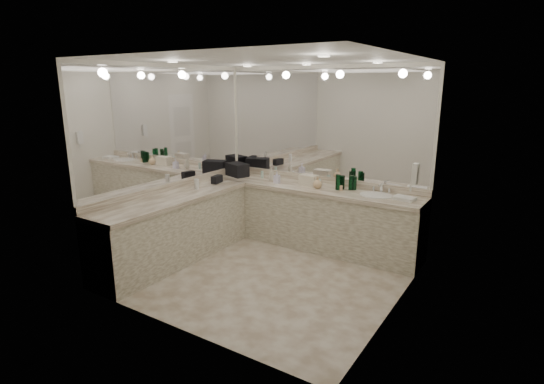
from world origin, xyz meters
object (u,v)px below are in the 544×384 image
Objects in this scene: black_toiletry_bag at (237,169)px; wall_phone at (415,174)px; sink at (376,196)px; soap_bottle_a at (271,174)px; soap_bottle_c at (317,182)px; cream_cosmetic_case at (309,180)px; hand_towel at (404,198)px; soap_bottle_b at (277,177)px.

wall_phone is at bearing -9.67° from black_toiletry_bag.
soap_bottle_a is at bearing 179.83° from sink.
black_toiletry_bag is at bearing 170.33° from wall_phone.
sink is at bearing 0.08° from black_toiletry_bag.
soap_bottle_c reaches higher than sink.
cream_cosmetic_case is (-1.04, 0.06, 0.08)m from sink.
black_toiletry_bag reaches higher than cream_cosmetic_case.
hand_towel is (2.69, -0.02, -0.08)m from black_toiletry_bag.
cream_cosmetic_case is at bearing 176.80° from hand_towel.
soap_bottle_b is at bearing -176.00° from soap_bottle_c.
wall_phone is at bearing -10.82° from soap_bottle_b.
soap_bottle_b is at bearing 169.18° from wall_phone.
cream_cosmetic_case is at bearing 2.70° from black_toiletry_bag.
wall_phone reaches higher than cream_cosmetic_case.
hand_towel is 1.22m from soap_bottle_c.
soap_bottle_b is at bearing -157.17° from cream_cosmetic_case.
sink is 2.17× the size of soap_bottle_a.
black_toiletry_bag is 1.82× the size of soap_bottle_a.
hand_towel is at bearing -3.44° from sink.
soap_bottle_b is (-2.10, 0.40, -0.36)m from wall_phone.
wall_phone is 1.36× the size of soap_bottle_b.
soap_bottle_a is (-1.66, 0.00, 0.11)m from sink.
hand_towel is at bearing -0.77° from soap_bottle_a.
wall_phone is 1.56m from soap_bottle_c.
sink is 1.50m from soap_bottle_b.
wall_phone is 0.91× the size of hand_towel.
soap_bottle_b is 0.65m from soap_bottle_c.
hand_towel is at bearing -0.41° from black_toiletry_bag.
sink is at bearing -0.17° from soap_bottle_a.
black_toiletry_bag is at bearing 173.33° from soap_bottle_b.
soap_bottle_a is 1.15× the size of soap_bottle_b.
cream_cosmetic_case is at bearing 18.87° from soap_bottle_b.
cream_cosmetic_case is 1.42m from hand_towel.
soap_bottle_a reaches higher than cream_cosmetic_case.
wall_phone is 0.93× the size of cream_cosmetic_case.
wall_phone is (0.61, -0.50, 0.46)m from sink.
hand_towel is 1.88m from soap_bottle_b.
sink is 0.38m from hand_towel.
black_toiletry_bag is at bearing -173.34° from cream_cosmetic_case.
hand_towel is 2.04m from soap_bottle_a.
cream_cosmetic_case is 0.22m from soap_bottle_c.
soap_bottle_c is (0.65, 0.05, -0.00)m from soap_bottle_b.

